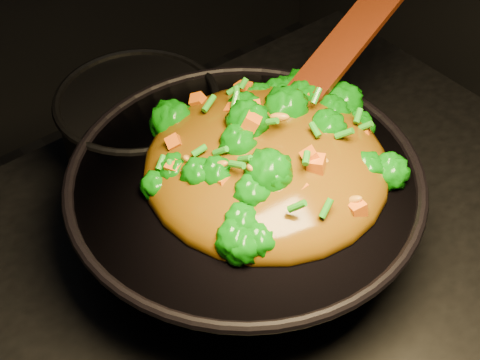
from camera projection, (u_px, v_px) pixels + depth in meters
wok at (245, 209)px, 0.89m from camera, size 0.57×0.57×0.12m
stir_fry at (267, 139)px, 0.82m from camera, size 0.32×0.32×0.11m
spatula at (323, 71)px, 0.91m from camera, size 0.33×0.11×0.14m
back_pot at (141, 130)px, 1.00m from camera, size 0.27×0.27×0.13m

